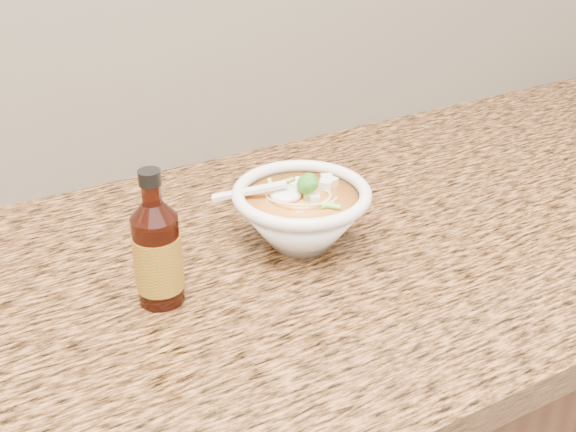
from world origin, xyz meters
TOP-DOWN VIEW (x-y plane):
  - counter_slab at (0.00, 1.68)m, footprint 4.00×0.68m
  - soup_bowl at (0.30, 1.68)m, footprint 0.19×0.18m
  - hot_sauce_bottle at (0.09, 1.65)m, footprint 0.06×0.06m

SIDE VIEW (x-z plane):
  - counter_slab at x=0.00m, z-range 0.86..0.90m
  - soup_bowl at x=0.30m, z-range 0.89..0.99m
  - hot_sauce_bottle at x=0.09m, z-range 0.88..1.05m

